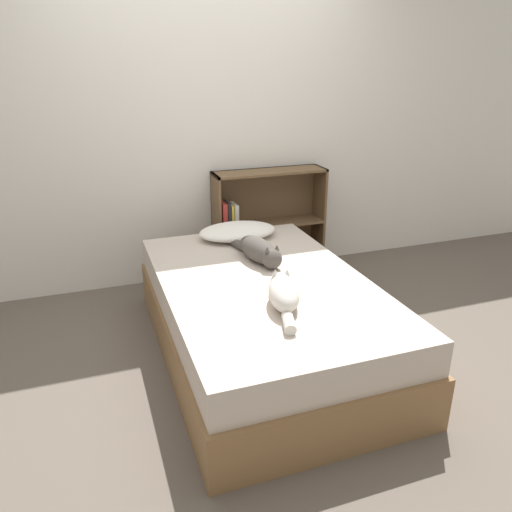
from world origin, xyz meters
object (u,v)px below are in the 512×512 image
Objects in this scene: bookshelf at (264,221)px; bed at (264,317)px; pillow at (238,231)px; cat_light at (284,293)px; cat_dark at (259,251)px.

bed is at bearing -110.29° from bookshelf.
pillow reaches higher than bed.
pillow is 0.60m from bookshelf.
bookshelf reaches higher than cat_light.
bookshelf reaches higher than bed.
pillow is 0.98× the size of cat_dark.
bed is 1.33m from bookshelf.
pillow is 1.11× the size of cat_light.
bed is 3.84× the size of cat_light.
cat_light is at bearing -94.72° from pillow.
bookshelf reaches higher than pillow.
cat_dark reaches higher than cat_light.
cat_light is 1.65m from bookshelf.
cat_light is 0.55× the size of bookshelf.
bookshelf is at bearing -0.49° from cat_light.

